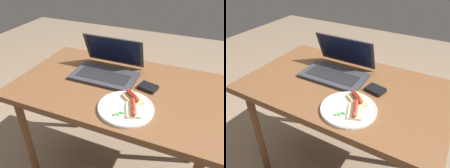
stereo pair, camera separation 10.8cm
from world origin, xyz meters
TOP-DOWN VIEW (x-y plane):
  - ground_plane at (0.00, 0.00)m, footprint 6.00×6.00m
  - desk at (0.00, 0.00)m, footprint 1.10×0.68m
  - laptop at (-0.09, 0.08)m, footprint 0.37×0.29m
  - plate at (0.12, -0.18)m, footprint 0.26×0.26m
  - sausage_toast_left at (0.16, -0.20)m, footprint 0.10×0.13m
  - sausage_toast_middle at (0.13, -0.12)m, footprint 0.13×0.12m
  - salad_pile at (0.11, -0.24)m, footprint 0.05×0.04m
  - external_drive at (0.17, 0.02)m, footprint 0.11×0.09m

SIDE VIEW (x-z plane):
  - ground_plane at x=0.00m, z-range 0.00..0.00m
  - desk at x=0.00m, z-range 0.28..1.00m
  - plate at x=0.12m, z-range 0.72..0.73m
  - external_drive at x=0.17m, z-range 0.72..0.74m
  - salad_pile at x=0.11m, z-range 0.73..0.74m
  - sausage_toast_left at x=0.16m, z-range 0.72..0.76m
  - sausage_toast_middle at x=0.13m, z-range 0.72..0.77m
  - laptop at x=-0.09m, z-range 0.65..0.86m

